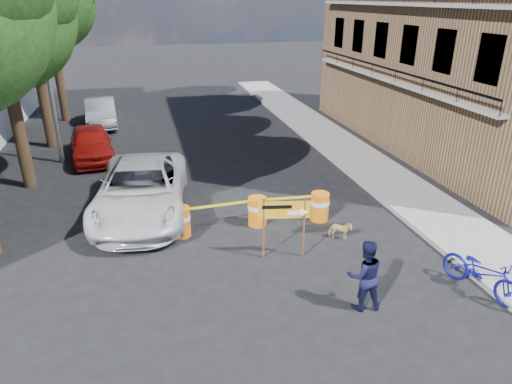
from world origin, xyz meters
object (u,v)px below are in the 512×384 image
dog (340,230)px  sedan_silver (101,112)px  barrel_mid_right (257,211)px  barrel_far_right (320,206)px  sedan_red (91,143)px  barrel_far_left (136,227)px  detour_sign (290,215)px  suv_white (141,189)px  bicycle (487,254)px  pedestrian (365,275)px  barrel_mid_left (180,221)px

dog → sedan_silver: size_ratio=0.15×
barrel_mid_right → barrel_far_right: 1.96m
dog → sedan_red: 11.77m
barrel_far_left → sedan_red: sedan_red is taller
detour_sign → sedan_silver: detour_sign is taller
barrel_far_right → barrel_far_left: bearing=-179.1°
suv_white → bicycle: bearing=-33.0°
bicycle → suv_white: size_ratio=0.35×
detour_sign → pedestrian: bearing=-58.5°
barrel_mid_left → barrel_far_left: bearing=-176.3°
bicycle → barrel_mid_right: bearing=113.9°
barrel_mid_left → detour_sign: (2.70, -1.89, 0.79)m
detour_sign → suv_white: bearing=146.0°
barrel_mid_right → detour_sign: bearing=-79.6°
barrel_mid_right → suv_white: (-3.36, 1.69, 0.34)m
barrel_mid_left → barrel_far_right: size_ratio=1.00×
sedan_silver → pedestrian: bearing=-74.3°
bicycle → sedan_silver: bicycle is taller
sedan_red → suv_white: bearing=-79.2°
dog → sedan_red: (-7.44, 9.11, 0.43)m
barrel_far_left → barrel_mid_right: (3.57, 0.22, 0.00)m
dog → sedan_silver: (-7.41, 14.88, 0.43)m
detour_sign → bicycle: bearing=-22.9°
bicycle → barrel_far_left: bearing=132.0°
barrel_far_left → pedestrian: size_ratio=0.54×
barrel_mid_left → suv_white: suv_white is taller
barrel_mid_right → dog: (2.08, -1.44, -0.19)m
barrel_far_right → dog: barrel_far_right is taller
barrel_mid_left → detour_sign: bearing=-35.0°
barrel_far_right → sedan_red: (-7.32, 7.80, 0.23)m
pedestrian → bicycle: bearing=-176.3°
barrel_mid_right → suv_white: 3.78m
barrel_mid_left → bicycle: bearing=-34.3°
barrel_mid_right → detour_sign: 2.21m
barrel_far_right → pedestrian: bearing=-98.7°
barrel_far_right → suv_white: (-5.32, 1.83, 0.34)m
bicycle → sedan_silver: (-9.56, 18.06, -0.31)m
dog → suv_white: size_ratio=0.11×
pedestrian → sedan_silver: 19.10m
sedan_red → bicycle: bearing=-59.7°
barrel_far_left → bicycle: 8.98m
barrel_far_right → sedan_red: sedan_red is taller
barrel_far_left → barrel_far_right: 5.53m
barrel_far_left → barrel_far_right: size_ratio=1.00×
pedestrian → dog: bearing=-98.1°
barrel_mid_right → bicycle: size_ratio=0.44×
barrel_mid_right → sedan_silver: (-5.33, 13.44, 0.24)m
barrel_far_left → barrel_mid_left: same height
bicycle → suv_white: bicycle is taller
sedan_red → dog: bearing=-58.5°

